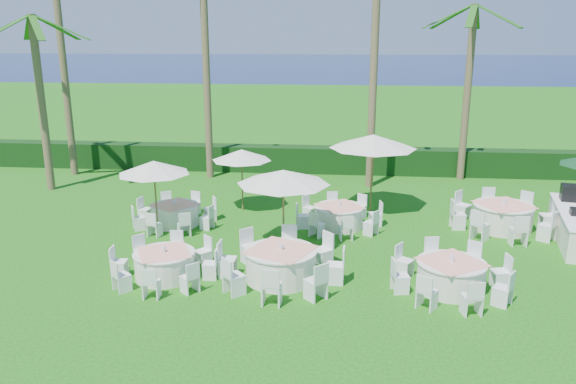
% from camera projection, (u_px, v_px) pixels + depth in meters
% --- Properties ---
extents(ground, '(120.00, 120.00, 0.00)m').
position_uv_depth(ground, '(299.00, 277.00, 15.07)').
color(ground, '#14540E').
rests_on(ground, ground).
extents(hedge, '(34.00, 1.00, 1.20)m').
position_uv_depth(hedge, '(319.00, 160.00, 26.41)').
color(hedge, black).
rests_on(hedge, ground).
extents(ocean, '(260.00, 260.00, 0.00)m').
position_uv_depth(ocean, '(339.00, 67.00, 112.80)').
color(ocean, '#061D43').
rests_on(ocean, ground).
extents(banquet_table_a, '(2.86, 2.86, 0.88)m').
position_uv_depth(banquet_table_a, '(165.00, 264.00, 14.95)').
color(banquet_table_a, white).
rests_on(banquet_table_a, ground).
extents(banquet_table_b, '(3.36, 3.36, 1.01)m').
position_uv_depth(banquet_table_b, '(281.00, 264.00, 14.80)').
color(banquet_table_b, white).
rests_on(banquet_table_b, ground).
extents(banquet_table_c, '(3.05, 3.05, 0.93)m').
position_uv_depth(banquet_table_c, '(451.00, 275.00, 14.20)').
color(banquet_table_c, white).
rests_on(banquet_table_c, ground).
extents(banquet_table_d, '(2.83, 2.83, 0.87)m').
position_uv_depth(banquet_table_d, '(175.00, 214.00, 19.11)').
color(banquet_table_d, white).
rests_on(banquet_table_d, ground).
extents(banquet_table_e, '(2.92, 2.92, 0.89)m').
position_uv_depth(banquet_table_e, '(339.00, 216.00, 18.89)').
color(banquet_table_e, white).
rests_on(banquet_table_e, ground).
extents(banquet_table_f, '(3.43, 3.43, 1.03)m').
position_uv_depth(banquet_table_f, '(503.00, 216.00, 18.65)').
color(banquet_table_f, white).
rests_on(banquet_table_f, ground).
extents(umbrella_a, '(2.30, 2.30, 2.42)m').
position_uv_depth(umbrella_a, '(154.00, 167.00, 17.83)').
color(umbrella_a, brown).
rests_on(umbrella_a, ground).
extents(umbrella_b, '(2.77, 2.77, 2.45)m').
position_uv_depth(umbrella_b, '(283.00, 177.00, 16.47)').
color(umbrella_b, brown).
rests_on(umbrella_b, ground).
extents(umbrella_c, '(2.17, 2.17, 2.29)m').
position_uv_depth(umbrella_c, '(242.00, 155.00, 20.25)').
color(umbrella_c, brown).
rests_on(umbrella_c, ground).
extents(umbrella_d, '(3.14, 3.14, 2.85)m').
position_uv_depth(umbrella_d, '(373.00, 141.00, 20.02)').
color(umbrella_d, brown).
rests_on(umbrella_d, ground).
extents(buffet_table, '(1.73, 4.31, 1.50)m').
position_uv_depth(buffet_table, '(572.00, 224.00, 17.62)').
color(buffet_table, white).
rests_on(buffet_table, ground).
extents(palm_a, '(4.39, 4.18, 10.99)m').
position_uv_depth(palm_a, '(61.00, 42.00, 24.53)').
color(palm_a, brown).
rests_on(palm_a, ground).
extents(palm_b, '(4.39, 4.21, 9.46)m').
position_uv_depth(palm_b, '(206.00, 61.00, 24.23)').
color(palm_b, brown).
rests_on(palm_b, ground).
extents(palm_c, '(4.14, 4.40, 10.97)m').
position_uv_depth(palm_c, '(375.00, 43.00, 22.46)').
color(palm_c, brown).
rests_on(palm_c, ground).
extents(palm_d, '(4.34, 4.30, 7.52)m').
position_uv_depth(palm_d, '(468.00, 85.00, 24.16)').
color(palm_d, brown).
rests_on(palm_d, ground).
extents(palm_f, '(4.40, 4.14, 7.06)m').
position_uv_depth(palm_f, '(41.00, 94.00, 22.54)').
color(palm_f, brown).
rests_on(palm_f, ground).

